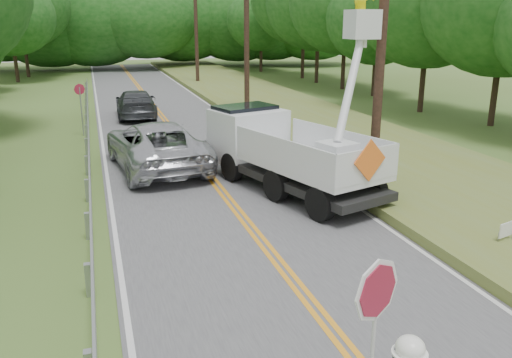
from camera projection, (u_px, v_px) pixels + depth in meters
name	position (u px, v px, depth m)	size (l,w,h in m)	color
road	(196.00, 159.00, 20.91)	(7.20, 96.00, 0.03)	#4D4D50
guardrail	(88.00, 148.00, 20.45)	(0.18, 48.00, 0.77)	#979CA0
utility_poles	(290.00, 20.00, 23.57)	(1.60, 43.30, 10.00)	black
tall_grass_verge	(358.00, 144.00, 22.88)	(7.00, 96.00, 0.30)	olive
treeline_right	(376.00, 7.00, 36.05)	(10.16, 54.67, 11.50)	#332319
treeline_horizon	(133.00, 18.00, 58.43)	(55.18, 13.57, 10.33)	#154A13
bucket_truck	(280.00, 139.00, 17.42)	(4.67, 7.26, 6.77)	black
suv_silver	(156.00, 145.00, 19.41)	(2.90, 6.28, 1.75)	#BABCC2
suv_darkgrey	(136.00, 104.00, 29.74)	(2.12, 5.21, 1.51)	#3A3E42
stop_sign_permanent	(81.00, 102.00, 24.72)	(0.49, 0.24, 2.46)	#979CA0
yard_sign	(506.00, 231.00, 12.49)	(0.49, 0.17, 0.73)	white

